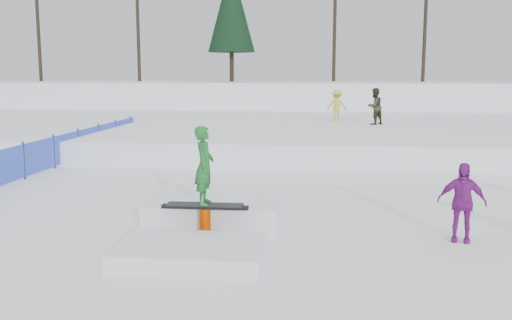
# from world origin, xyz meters

# --- Properties ---
(ground) EXTENTS (120.00, 120.00, 0.00)m
(ground) POSITION_xyz_m (0.00, 0.00, 0.00)
(ground) COLOR white
(snow_berm) EXTENTS (60.00, 14.00, 2.40)m
(snow_berm) POSITION_xyz_m (0.00, 30.00, 1.20)
(snow_berm) COLOR white
(snow_berm) RESTS_ON ground
(snow_midrise) EXTENTS (50.00, 18.00, 0.80)m
(snow_midrise) POSITION_xyz_m (0.00, 16.00, 0.40)
(snow_midrise) COLOR white
(snow_midrise) RESTS_ON ground
(safety_fence) EXTENTS (0.05, 16.00, 1.10)m
(safety_fence) POSITION_xyz_m (-6.50, 6.60, 0.55)
(safety_fence) COLOR blue
(safety_fence) RESTS_ON ground
(treeline) EXTENTS (40.24, 4.22, 10.50)m
(treeline) POSITION_xyz_m (6.18, 28.28, 7.45)
(treeline) COLOR black
(treeline) RESTS_ON snow_berm
(walker_olive) EXTENTS (0.97, 0.95, 1.58)m
(walker_olive) POSITION_xyz_m (4.35, 14.52, 1.59)
(walker_olive) COLOR #2C2818
(walker_olive) RESTS_ON snow_midrise
(walker_ygreen) EXTENTS (0.97, 0.62, 1.43)m
(walker_ygreen) POSITION_xyz_m (2.78, 16.43, 1.51)
(walker_ygreen) COLOR gold
(walker_ygreen) RESTS_ON snow_midrise
(spectator_purple) EXTENTS (0.92, 0.55, 1.46)m
(spectator_purple) POSITION_xyz_m (4.50, -0.21, 0.73)
(spectator_purple) COLOR #841C86
(spectator_purple) RESTS_ON ground
(jib_rail_feature) EXTENTS (2.60, 4.40, 2.11)m
(jib_rail_feature) POSITION_xyz_m (-0.16, -0.08, 0.30)
(jib_rail_feature) COLOR white
(jib_rail_feature) RESTS_ON ground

